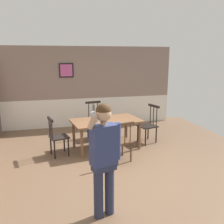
% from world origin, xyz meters
% --- Properties ---
extents(ground_plane, '(7.27, 7.27, 0.00)m').
position_xyz_m(ground_plane, '(0.00, 0.00, 0.00)').
color(ground_plane, brown).
extents(room_back_partition, '(5.77, 0.17, 2.66)m').
position_xyz_m(room_back_partition, '(-0.00, 3.31, 1.28)').
color(room_back_partition, gray).
rests_on(room_back_partition, ground_plane).
extents(dining_table, '(1.85, 1.22, 0.75)m').
position_xyz_m(dining_table, '(0.08, 1.02, 0.67)').
color(dining_table, brown).
rests_on(dining_table, ground_plane).
extents(chair_near_window, '(0.51, 0.51, 0.95)m').
position_xyz_m(chair_near_window, '(-1.16, 0.83, 0.47)').
color(chair_near_window, black).
rests_on(chair_near_window, ground_plane).
extents(chair_by_doorway, '(0.56, 0.56, 1.03)m').
position_xyz_m(chair_by_doorway, '(1.32, 1.21, 0.49)').
color(chair_by_doorway, black).
rests_on(chair_by_doorway, ground_plane).
extents(chair_at_table_head, '(0.52, 0.52, 1.06)m').
position_xyz_m(chair_at_table_head, '(-0.05, 1.89, 0.50)').
color(chair_at_table_head, black).
rests_on(chair_at_table_head, ground_plane).
extents(chair_opposite_corner, '(0.57, 0.57, 0.95)m').
position_xyz_m(chair_opposite_corner, '(0.21, 0.16, 0.48)').
color(chair_opposite_corner, '#513823').
rests_on(chair_opposite_corner, ground_plane).
extents(person_figure, '(0.51, 0.30, 1.72)m').
position_xyz_m(person_figure, '(-0.57, -1.67, 0.99)').
color(person_figure, '#282E49').
rests_on(person_figure, ground_plane).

